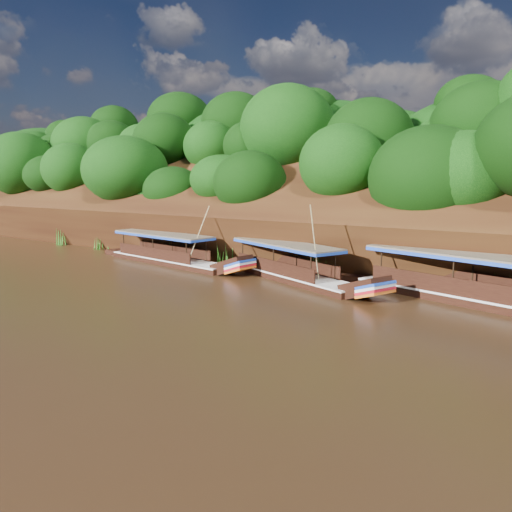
{
  "coord_description": "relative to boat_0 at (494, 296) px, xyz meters",
  "views": [
    {
      "loc": [
        17.24,
        -19.94,
        6.54
      ],
      "look_at": [
        -1.65,
        7.0,
        1.44
      ],
      "focal_mm": 35.0,
      "sensor_mm": 36.0,
      "label": 1
    }
  ],
  "objects": [
    {
      "name": "ground",
      "position": [
        -12.9,
        -7.52,
        -0.6
      ],
      "size": [
        160.0,
        160.0,
        0.0
      ],
      "primitive_type": "plane",
      "color": "black",
      "rests_on": "ground"
    },
    {
      "name": "riverbank",
      "position": [
        -12.92,
        15.2,
        1.29
      ],
      "size": [
        120.0,
        30.06,
        19.4
      ],
      "color": "black",
      "rests_on": "ground"
    },
    {
      "name": "boat_0",
      "position": [
        0.0,
        0.0,
        0.0
      ],
      "size": [
        16.3,
        6.12,
        7.15
      ],
      "rotation": [
        0.0,
        0.0,
        -0.25
      ],
      "color": "black",
      "rests_on": "ground"
    },
    {
      "name": "boat_1",
      "position": [
        -11.41,
        -0.25,
        -0.06
      ],
      "size": [
        13.49,
        6.79,
        5.53
      ],
      "rotation": [
        0.0,
        0.0,
        -0.37
      ],
      "color": "black",
      "rests_on": "ground"
    },
    {
      "name": "boat_2",
      "position": [
        -22.5,
        -0.04,
        -0.07
      ],
      "size": [
        14.87,
        3.88,
        5.07
      ],
      "rotation": [
        0.0,
        0.0,
        -0.13
      ],
      "color": "black",
      "rests_on": "ground"
    },
    {
      "name": "reeds",
      "position": [
        -16.41,
        1.9,
        0.28
      ],
      "size": [
        48.95,
        2.43,
        1.98
      ],
      "color": "#2C6A1A",
      "rests_on": "ground"
    }
  ]
}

